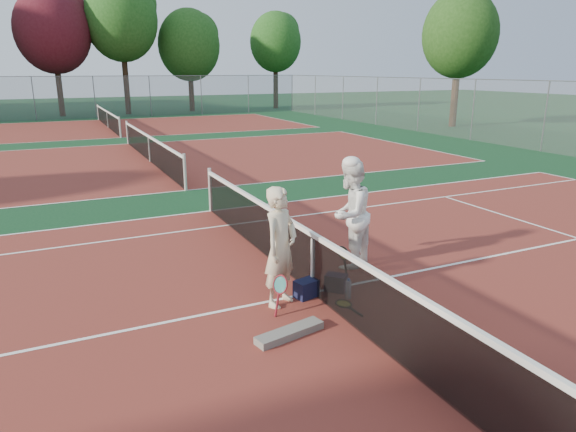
{
  "coord_description": "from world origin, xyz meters",
  "views": [
    {
      "loc": [
        -3.58,
        -6.68,
        3.45
      ],
      "look_at": [
        0.0,
        0.91,
        1.05
      ],
      "focal_mm": 32.0,
      "sensor_mm": 36.0,
      "label": 1
    }
  ],
  "objects_px": {
    "player_b": "(350,214)",
    "sports_bag_navy": "(306,289)",
    "net_main": "(313,263)",
    "racket_black_held": "(343,262)",
    "racket_red": "(280,295)",
    "water_bottle": "(348,290)",
    "sports_bag_purple": "(336,282)",
    "player_a": "(281,247)",
    "racket_spare": "(344,304)"
  },
  "relations": [
    {
      "from": "player_b",
      "to": "water_bottle",
      "type": "distance_m",
      "value": 1.64
    },
    {
      "from": "net_main",
      "to": "racket_black_held",
      "type": "xyz_separation_m",
      "value": [
        0.76,
        0.32,
        -0.22
      ]
    },
    {
      "from": "player_a",
      "to": "racket_red",
      "type": "distance_m",
      "value": 0.71
    },
    {
      "from": "net_main",
      "to": "racket_spare",
      "type": "bearing_deg",
      "value": -68.21
    },
    {
      "from": "racket_red",
      "to": "racket_spare",
      "type": "distance_m",
      "value": 1.04
    },
    {
      "from": "racket_spare",
      "to": "sports_bag_purple",
      "type": "xyz_separation_m",
      "value": [
        0.16,
        0.51,
        0.12
      ]
    },
    {
      "from": "sports_bag_navy",
      "to": "player_b",
      "type": "bearing_deg",
      "value": 33.59
    },
    {
      "from": "player_a",
      "to": "player_b",
      "type": "height_order",
      "value": "player_b"
    },
    {
      "from": "sports_bag_purple",
      "to": "water_bottle",
      "type": "xyz_separation_m",
      "value": [
        0.02,
        -0.35,
        0.01
      ]
    },
    {
      "from": "racket_spare",
      "to": "player_a",
      "type": "bearing_deg",
      "value": 57.8
    },
    {
      "from": "player_b",
      "to": "racket_black_held",
      "type": "bearing_deg",
      "value": 15.81
    },
    {
      "from": "sports_bag_navy",
      "to": "water_bottle",
      "type": "xyz_separation_m",
      "value": [
        0.57,
        -0.33,
        0.01
      ]
    },
    {
      "from": "net_main",
      "to": "racket_red",
      "type": "distance_m",
      "value": 0.89
    },
    {
      "from": "player_b",
      "to": "racket_red",
      "type": "height_order",
      "value": "player_b"
    },
    {
      "from": "racket_red",
      "to": "racket_black_held",
      "type": "xyz_separation_m",
      "value": [
        1.51,
        0.74,
        0.0
      ]
    },
    {
      "from": "racket_red",
      "to": "sports_bag_purple",
      "type": "height_order",
      "value": "racket_red"
    },
    {
      "from": "player_b",
      "to": "sports_bag_purple",
      "type": "height_order",
      "value": "player_b"
    },
    {
      "from": "sports_bag_purple",
      "to": "sports_bag_navy",
      "type": "bearing_deg",
      "value": -178.04
    },
    {
      "from": "racket_black_held",
      "to": "racket_red",
      "type": "bearing_deg",
      "value": 0.33
    },
    {
      "from": "sports_bag_navy",
      "to": "water_bottle",
      "type": "distance_m",
      "value": 0.66
    },
    {
      "from": "sports_bag_navy",
      "to": "water_bottle",
      "type": "relative_size",
      "value": 1.19
    },
    {
      "from": "net_main",
      "to": "racket_spare",
      "type": "distance_m",
      "value": 0.8
    },
    {
      "from": "net_main",
      "to": "water_bottle",
      "type": "distance_m",
      "value": 0.69
    },
    {
      "from": "player_b",
      "to": "racket_spare",
      "type": "xyz_separation_m",
      "value": [
        -0.92,
        -1.36,
        -0.96
      ]
    },
    {
      "from": "racket_black_held",
      "to": "sports_bag_navy",
      "type": "bearing_deg",
      "value": -1.64
    },
    {
      "from": "player_b",
      "to": "sports_bag_purple",
      "type": "distance_m",
      "value": 1.42
    },
    {
      "from": "player_a",
      "to": "racket_black_held",
      "type": "relative_size",
      "value": 3.15
    },
    {
      "from": "sports_bag_purple",
      "to": "water_bottle",
      "type": "height_order",
      "value": "water_bottle"
    },
    {
      "from": "player_b",
      "to": "sports_bag_purple",
      "type": "bearing_deg",
      "value": 14.89
    },
    {
      "from": "racket_black_held",
      "to": "racket_spare",
      "type": "relative_size",
      "value": 0.97
    },
    {
      "from": "net_main",
      "to": "sports_bag_navy",
      "type": "height_order",
      "value": "net_main"
    },
    {
      "from": "racket_red",
      "to": "sports_bag_purple",
      "type": "distance_m",
      "value": 1.21
    },
    {
      "from": "player_a",
      "to": "net_main",
      "type": "bearing_deg",
      "value": -21.19
    },
    {
      "from": "net_main",
      "to": "sports_bag_navy",
      "type": "bearing_deg",
      "value": -150.48
    },
    {
      "from": "player_a",
      "to": "sports_bag_purple",
      "type": "xyz_separation_m",
      "value": [
        1.01,
        0.05,
        -0.78
      ]
    },
    {
      "from": "racket_spare",
      "to": "net_main",
      "type": "bearing_deg",
      "value": 17.92
    },
    {
      "from": "racket_red",
      "to": "racket_black_held",
      "type": "bearing_deg",
      "value": -8.68
    },
    {
      "from": "racket_red",
      "to": "player_b",
      "type": "bearing_deg",
      "value": -2.62
    },
    {
      "from": "water_bottle",
      "to": "racket_black_held",
      "type": "bearing_deg",
      "value": 64.99
    },
    {
      "from": "racket_black_held",
      "to": "sports_bag_navy",
      "type": "xyz_separation_m",
      "value": [
        -0.91,
        -0.41,
        -0.15
      ]
    },
    {
      "from": "player_b",
      "to": "sports_bag_navy",
      "type": "bearing_deg",
      "value": 0.16
    },
    {
      "from": "player_a",
      "to": "water_bottle",
      "type": "bearing_deg",
      "value": -48.83
    },
    {
      "from": "sports_bag_navy",
      "to": "racket_spare",
      "type": "bearing_deg",
      "value": -51.59
    },
    {
      "from": "player_b",
      "to": "racket_red",
      "type": "relative_size",
      "value": 3.36
    },
    {
      "from": "player_a",
      "to": "water_bottle",
      "type": "xyz_separation_m",
      "value": [
        1.02,
        -0.3,
        -0.77
      ]
    },
    {
      "from": "player_a",
      "to": "racket_spare",
      "type": "xyz_separation_m",
      "value": [
        0.84,
        -0.46,
        -0.9
      ]
    },
    {
      "from": "racket_red",
      "to": "sports_bag_purple",
      "type": "bearing_deg",
      "value": -17.86
    },
    {
      "from": "net_main",
      "to": "sports_bag_navy",
      "type": "relative_size",
      "value": 30.79
    },
    {
      "from": "racket_red",
      "to": "racket_black_held",
      "type": "relative_size",
      "value": 1.0
    },
    {
      "from": "racket_red",
      "to": "water_bottle",
      "type": "bearing_deg",
      "value": -34.8
    }
  ]
}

